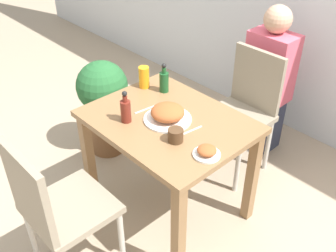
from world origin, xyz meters
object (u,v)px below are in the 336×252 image
(food_plate, at_px, (168,114))
(condiment_bottle, at_px, (164,81))
(chair_near, at_px, (56,207))
(potted_plant_left, at_px, (103,100))
(drink_cup, at_px, (176,135))
(side_plate, at_px, (207,152))
(juice_glass, at_px, (144,77))
(sauce_bottle, at_px, (126,110))
(chair_far, at_px, (245,106))
(person_figure, at_px, (268,82))

(food_plate, xyz_separation_m, condiment_bottle, (-0.27, 0.22, 0.03))
(chair_near, height_order, potted_plant_left, chair_near)
(chair_near, xyz_separation_m, drink_cup, (0.20, 0.65, 0.23))
(side_plate, bearing_deg, juice_glass, 162.93)
(sauce_bottle, bearing_deg, drink_cup, 12.65)
(sauce_bottle, bearing_deg, chair_near, -77.10)
(chair_far, height_order, condiment_bottle, condiment_bottle)
(drink_cup, height_order, person_figure, person_figure)
(food_plate, bearing_deg, condiment_bottle, 140.77)
(food_plate, height_order, side_plate, food_plate)
(chair_far, height_order, potted_plant_left, chair_far)
(chair_near, bearing_deg, sauce_bottle, -77.10)
(drink_cup, bearing_deg, person_figure, 99.32)
(condiment_bottle, bearing_deg, chair_far, 59.57)
(chair_near, height_order, food_plate, chair_near)
(chair_near, xyz_separation_m, condiment_bottle, (-0.24, 0.98, 0.27))
(food_plate, relative_size, potted_plant_left, 0.36)
(chair_far, relative_size, sauce_bottle, 4.59)
(side_plate, bearing_deg, food_plate, 168.21)
(chair_near, distance_m, food_plate, 0.80)
(chair_near, height_order, sauce_bottle, sauce_bottle)
(condiment_bottle, relative_size, person_figure, 0.17)
(juice_glass, xyz_separation_m, sauce_bottle, (0.24, -0.34, 0.00))
(chair_far, bearing_deg, person_figure, 97.84)
(drink_cup, bearing_deg, juice_glass, 155.07)
(side_plate, height_order, condiment_bottle, condiment_bottle)
(side_plate, bearing_deg, chair_near, -120.61)
(juice_glass, relative_size, person_figure, 0.12)
(side_plate, relative_size, potted_plant_left, 0.19)
(drink_cup, bearing_deg, potted_plant_left, 168.50)
(chair_near, height_order, juice_glass, chair_near)
(sauce_bottle, bearing_deg, potted_plant_left, 157.20)
(chair_near, bearing_deg, side_plate, -120.61)
(drink_cup, bearing_deg, chair_near, -107.25)
(food_plate, height_order, sauce_bottle, sauce_bottle)
(sauce_bottle, xyz_separation_m, person_figure, (0.14, 1.24, -0.22))
(chair_far, height_order, person_figure, person_figure)
(condiment_bottle, distance_m, person_figure, 0.91)
(food_plate, distance_m, drink_cup, 0.21)
(chair_near, bearing_deg, drink_cup, -107.25)
(side_plate, relative_size, person_figure, 0.12)
(chair_near, xyz_separation_m, food_plate, (0.02, 0.76, 0.24))
(chair_far, bearing_deg, sauce_bottle, -101.77)
(drink_cup, relative_size, potted_plant_left, 0.11)
(condiment_bottle, height_order, potted_plant_left, condiment_bottle)
(chair_near, xyz_separation_m, chair_far, (0.06, 1.49, 0.00))
(chair_near, distance_m, person_figure, 1.82)
(drink_cup, height_order, condiment_bottle, condiment_bottle)
(sauce_bottle, distance_m, person_figure, 1.27)
(food_plate, xyz_separation_m, person_figure, (-0.01, 1.06, -0.19))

